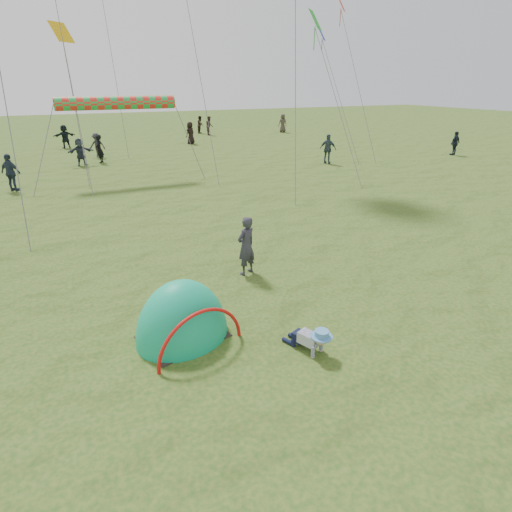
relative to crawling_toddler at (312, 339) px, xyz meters
name	(u,v)px	position (x,y,z in m)	size (l,w,h in m)	color
ground	(310,364)	(-0.22, -0.32, -0.28)	(140.00, 140.00, 0.00)	#1D4815
crawling_toddler	(312,339)	(0.00, 0.00, 0.00)	(0.52, 0.74, 0.57)	black
popup_tent	(183,337)	(-2.10, 1.49, -0.28)	(1.91, 1.57, 2.47)	#0F9B84
standing_adult	(246,246)	(0.24, 3.63, 0.51)	(0.58, 0.38, 1.59)	#2E2C36
crowd_person_0	(99,149)	(-1.72, 22.34, 0.58)	(0.63, 0.41, 1.73)	black
crowd_person_1	(200,125)	(9.00, 35.13, 0.55)	(0.81, 0.63, 1.66)	black
crowd_person_2	(11,173)	(-6.15, 16.45, 0.58)	(1.01, 0.42, 1.72)	#263345
crowd_person_3	(97,145)	(-1.68, 24.61, 0.52)	(1.03, 0.59, 1.60)	#292A2D
crowd_person_4	(190,133)	(5.94, 28.25, 0.59)	(0.86, 0.56, 1.76)	black
crowd_person_5	(65,137)	(-3.56, 30.03, 0.59)	(1.62, 0.52, 1.75)	black
crowd_person_8	(328,149)	(11.26, 16.04, 0.61)	(1.05, 0.44, 1.79)	#31414C
crowd_person_10	(283,123)	(16.89, 32.39, 0.61)	(0.87, 0.57, 1.79)	#3A332A
crowd_person_11	(80,152)	(-2.87, 21.80, 0.53)	(1.51, 0.48, 1.63)	#272E3B
crowd_person_13	(209,126)	(9.34, 33.37, 0.59)	(0.85, 0.66, 1.76)	#413028
crowd_person_14	(455,143)	(21.16, 14.94, 0.52)	(0.95, 0.39, 1.62)	black
rainbow_tube_kite	(117,103)	(-0.96, 16.78, 3.52)	(0.64, 0.64, 5.69)	red
diamond_kite_0	(341,4)	(14.07, 19.72, 9.09)	(1.03, 1.03, 0.00)	red
diamond_kite_4	(322,35)	(12.85, 19.85, 7.26)	(0.73, 0.73, 0.00)	#2E3DC0
diamond_kite_7	(61,32)	(-2.87, 18.98, 6.71)	(1.07, 1.07, 0.00)	#EAAE0A
diamond_kite_9	(315,20)	(9.11, 14.88, 7.39)	(1.11, 1.11, 0.00)	green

